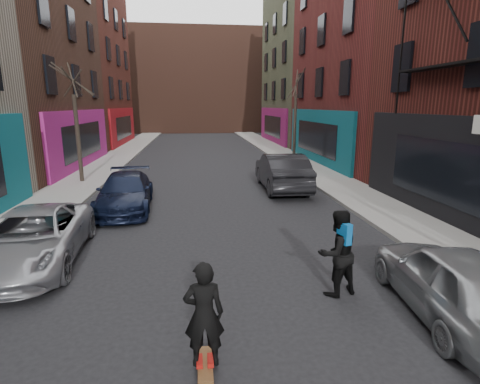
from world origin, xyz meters
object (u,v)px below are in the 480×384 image
object	(u,v)px
tree_left_far	(76,114)
parked_left_far	(32,238)
parked_right_end	(282,171)
pedestrian	(337,253)
tree_right_far	(295,109)
parked_left_end	(125,192)
parked_right_far	(454,281)
skateboarder	(204,314)
skateboard	(205,366)

from	to	relation	value
tree_left_far	parked_left_far	distance (m)	10.38
parked_right_end	pedestrian	xyz separation A→B (m)	(-1.15, -9.76, 0.07)
tree_right_far	parked_left_far	xyz separation A→B (m)	(-10.80, -15.89, -2.87)
parked_left_end	parked_right_far	distance (m)	10.88
tree_left_far	parked_right_end	bearing A→B (deg)	-14.70
parked_left_end	skateboarder	world-z (taller)	skateboarder
parked_left_far	skateboarder	world-z (taller)	skateboarder
skateboarder	parked_left_end	bearing A→B (deg)	-73.26
tree_left_far	skateboard	size ratio (longest dim) A/B	8.12
parked_right_end	skateboarder	bearing A→B (deg)	72.82
parked_right_far	parked_right_end	distance (m)	10.85
tree_left_far	tree_right_far	bearing A→B (deg)	25.82
parked_left_far	parked_right_end	bearing A→B (deg)	38.60
parked_right_end	skateboard	distance (m)	12.38
tree_right_far	parked_right_end	bearing A→B (deg)	-108.58
tree_left_far	tree_right_far	size ratio (longest dim) A/B	0.96
parked_left_far	pedestrian	xyz separation A→B (m)	(6.79, -2.37, 0.24)
parked_right_end	tree_left_far	bearing A→B (deg)	-13.51
parked_right_far	pedestrian	world-z (taller)	pedestrian
tree_right_far	skateboard	distance (m)	21.60
parked_right_end	skateboard	bearing A→B (deg)	72.82
parked_right_end	parked_left_far	bearing A→B (deg)	44.11
parked_left_end	skateboard	distance (m)	9.45
tree_left_far	skateboarder	world-z (taller)	tree_left_far
pedestrian	parked_right_far	bearing A→B (deg)	132.29
parked_left_end	parked_right_end	bearing A→B (deg)	18.84
tree_right_far	parked_right_end	world-z (taller)	tree_right_far
parked_left_end	skateboard	world-z (taller)	parked_left_end
tree_right_far	skateboarder	xyz separation A→B (m)	(-6.75, -20.23, -2.63)
tree_left_far	pedestrian	bearing A→B (deg)	-55.62
tree_right_far	parked_right_end	xyz separation A→B (m)	(-2.86, -8.50, -2.69)
tree_left_far	skateboarder	distance (m)	15.51
parked_left_far	parked_left_end	world-z (taller)	parked_left_end
tree_left_far	parked_left_far	size ratio (longest dim) A/B	1.36
parked_right_far	parked_left_far	bearing A→B (deg)	-16.10
parked_left_far	skateboard	size ratio (longest dim) A/B	5.96
parked_left_far	skateboard	bearing A→B (deg)	-51.28
skateboard	pedestrian	size ratio (longest dim) A/B	0.45
tree_right_far	parked_left_far	bearing A→B (deg)	-124.20
parked_right_far	skateboarder	world-z (taller)	skateboarder
skateboard	skateboarder	distance (m)	0.85
tree_left_far	parked_right_far	size ratio (longest dim) A/B	1.59
tree_right_far	skateboard	world-z (taller)	tree_right_far
tree_right_far	skateboarder	bearing A→B (deg)	-108.46
skateboard	tree_left_far	bearing A→B (deg)	112.09
tree_left_far	tree_right_far	xyz separation A→B (m)	(12.40, 6.00, 0.15)
skateboard	skateboarder	size ratio (longest dim) A/B	0.50
parked_left_far	parked_right_far	distance (m)	9.26
parked_left_end	parked_right_end	world-z (taller)	parked_right_end
parked_left_end	skateboarder	bearing A→B (deg)	-77.03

